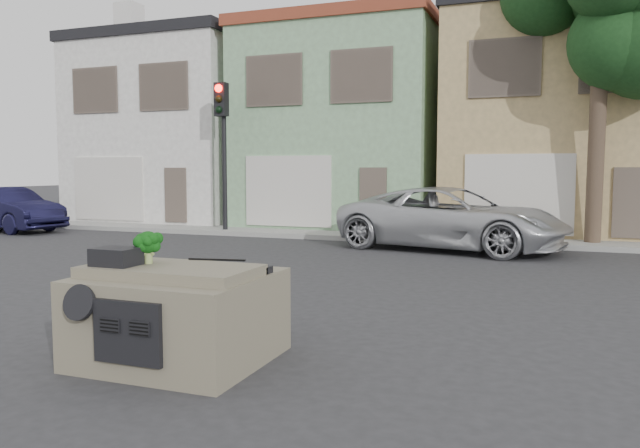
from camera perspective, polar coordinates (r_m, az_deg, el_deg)
The scene contains 13 objects.
ground_plane at distance 10.09m, azimuth -3.16°, elevation -7.54°, with size 120.00×120.00×0.00m, color #303033.
sidewalk at distance 20.02m, azimuth 9.11°, elevation -1.11°, with size 40.00×3.00×0.15m, color gray.
townhouse_white at distance 27.93m, azimuth -11.90°, elevation 8.17°, with size 7.20×8.20×7.55m, color silver.
townhouse_mint at distance 24.72m, azimuth 3.08°, elevation 8.69°, with size 7.20×8.20×7.55m, color #83AE81.
townhouse_tan at distance 23.55m, azimuth 20.95°, elevation 8.55°, with size 7.20×8.20×7.55m, color tan.
navy_sedan at distance 24.79m, azimuth -26.71°, elevation -0.58°, with size 1.65×4.73×1.56m, color #141333.
silver_pickup at distance 17.42m, azimuth 11.95°, elevation -2.31°, with size 2.84×6.15×1.71m, color silver.
traffic_signal at distance 21.28m, azimuth -8.87°, elevation 5.93°, with size 0.40×0.40×5.10m, color black.
tree_near at distance 18.94m, azimuth 24.10°, elevation 10.83°, with size 4.40×4.00×8.50m, color #183E19.
car_dashboard at distance 7.40m, azimuth -12.73°, elevation -7.87°, with size 2.00×1.80×1.12m, color #6F6854.
instrument_hump at distance 7.34m, azimuth -18.13°, elevation -2.85°, with size 0.48×0.38×0.20m, color black.
wiper_arm at distance 7.46m, azimuth -9.41°, elevation -3.23°, with size 0.70×0.03×0.02m, color black.
broccoli at distance 7.38m, azimuth -15.45°, elevation -2.04°, with size 0.31×0.31×0.38m, color #0C3B0C.
Camera 1 is at (4.00, -9.00, 2.20)m, focal length 35.00 mm.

